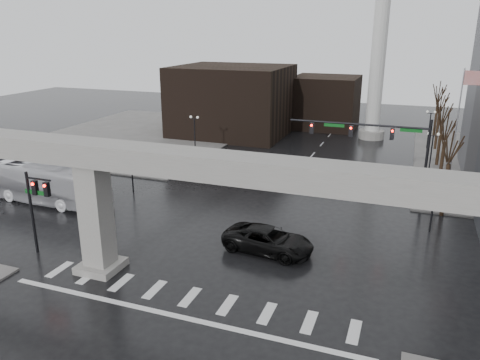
{
  "coord_description": "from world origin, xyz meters",
  "views": [
    {
      "loc": [
        11.23,
        -22.71,
        15.24
      ],
      "look_at": [
        -0.23,
        8.17,
        4.5
      ],
      "focal_mm": 35.0,
      "sensor_mm": 36.0,
      "label": 1
    }
  ],
  "objects_px": {
    "signal_mast_arm": "(382,141)",
    "city_bus": "(41,181)",
    "pickup_truck": "(268,240)",
    "far_car": "(239,165)"
  },
  "relations": [
    {
      "from": "signal_mast_arm",
      "to": "city_bus",
      "type": "relative_size",
      "value": 0.89
    },
    {
      "from": "signal_mast_arm",
      "to": "pickup_truck",
      "type": "xyz_separation_m",
      "value": [
        -6.39,
        -12.49,
        -4.93
      ]
    },
    {
      "from": "signal_mast_arm",
      "to": "city_bus",
      "type": "bearing_deg",
      "value": -161.22
    },
    {
      "from": "far_car",
      "to": "pickup_truck",
      "type": "bearing_deg",
      "value": -73.74
    },
    {
      "from": "signal_mast_arm",
      "to": "city_bus",
      "type": "xyz_separation_m",
      "value": [
        -28.92,
        -9.83,
        -3.93
      ]
    },
    {
      "from": "pickup_truck",
      "to": "far_car",
      "type": "relative_size",
      "value": 1.33
    },
    {
      "from": "signal_mast_arm",
      "to": "city_bus",
      "type": "distance_m",
      "value": 30.79
    },
    {
      "from": "pickup_truck",
      "to": "city_bus",
      "type": "distance_m",
      "value": 22.7
    },
    {
      "from": "signal_mast_arm",
      "to": "far_car",
      "type": "xyz_separation_m",
      "value": [
        -15.04,
        4.87,
        -5.0
      ]
    },
    {
      "from": "signal_mast_arm",
      "to": "pickup_truck",
      "type": "bearing_deg",
      "value": -117.1
    }
  ]
}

